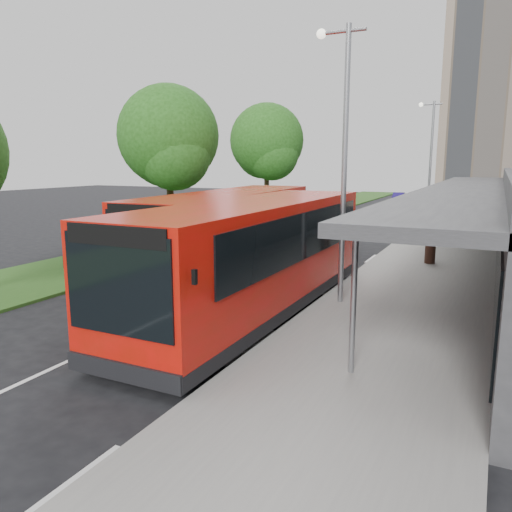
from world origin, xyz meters
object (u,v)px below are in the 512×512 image
Objects in this scene: bollard at (422,226)px; tree_mid at (169,143)px; tree_far at (267,146)px; litter_bin at (430,254)px; car_near at (422,199)px; bus_second at (229,233)px; car_far at (398,198)px; lamp_post_far at (429,156)px; lamp_post_near at (342,149)px; bus_main at (255,257)px.

tree_mid is at bearing -143.69° from bollard.
tree_mid is 12.00m from tree_far.
litter_bin is 30.29m from car_near.
bus_second is 3.47× the size of car_far.
car_far is at bearing 104.67° from lamp_post_far.
bus_second reaches higher than litter_bin.
tree_mid is 13.19m from lamp_post_near.
lamp_post_near is at bearing -59.71° from tree_far.
car_far is (-5.87, 25.39, -0.15)m from bollard.
bollard is at bearing 64.34° from bus_second.
tree_mid is 1.03× the size of lamp_post_far.
car_far is (-0.47, 38.69, -1.11)m from bus_second.
tree_far is 1.06× the size of lamp_post_far.
litter_bin is (1.82, 7.33, -4.18)m from lamp_post_near.
tree_far is 20.71m from car_near.
lamp_post_far is at bearing 98.17° from litter_bin.
tree_mid is 15.02m from bollard.
bus_second is (-3.06, 4.01, -0.02)m from bus_main.
lamp_post_far is at bearing -94.22° from car_near.
lamp_post_far reaches higher than bus_second.
litter_bin is 8.31m from bollard.
tree_far is 11.02× the size of litter_bin.
lamp_post_far is 2.40× the size of car_far.
lamp_post_near reaches higher than car_near.
car_near is 4.63m from car_far.
lamp_post_far is 22.10m from bus_main.
tree_mid is at bearing 147.64° from lamp_post_near.
lamp_post_near is 6.26m from bus_second.
bus_main is 1.00× the size of bus_second.
lamp_post_near is at bearing -91.46° from bollard.
tree_mid is 34.65m from car_far.
car_far is at bearing 87.10° from bus_second.
bus_main is 2.88× the size of car_near.
bollard is (-1.42, 8.19, 0.16)m from litter_bin.
lamp_post_near is (11.13, -19.05, -0.78)m from tree_far.
litter_bin is at bearing -42.16° from tree_far.
tree_far is 23.11m from car_far.
car_far is at bearing 80.51° from tree_mid.
lamp_post_far is 22.01m from car_far.
lamp_post_far reaches higher than litter_bin.
car_far is at bearing 102.25° from litter_bin.
lamp_post_near is 8.63m from litter_bin.
litter_bin is (12.95, 0.28, -4.77)m from tree_mid.
litter_bin is 34.36m from car_far.
litter_bin is at bearing -82.85° from car_far.
tree_mid is 0.71× the size of bus_second.
lamp_post_near is 1.99× the size of car_near.
tree_mid is at bearing -178.78° from litter_bin.
car_far is (-5.47, 20.91, -4.17)m from lamp_post_far.
bollard is at bearing -82.09° from car_far.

